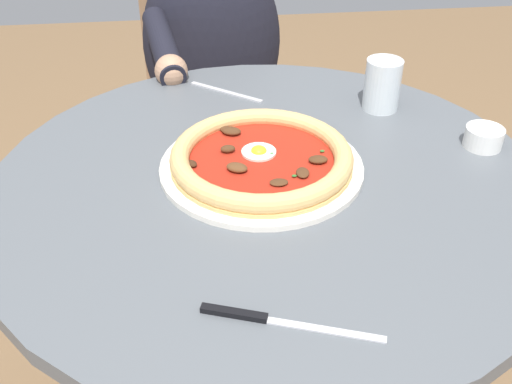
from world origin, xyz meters
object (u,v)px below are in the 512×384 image
diner_person (215,110)px  steak_knife (263,318)px  dining_table (268,267)px  fork_utensil (226,92)px  ramekin_capers (484,137)px  pizza_on_plate (261,159)px  cafe_chair_diner (209,81)px  water_glass (382,88)px

diner_person → steak_knife: bearing=-89.6°
dining_table → fork_utensil: 0.38m
dining_table → ramekin_capers: (0.38, 0.05, 0.22)m
ramekin_capers → fork_utensil: bearing=148.1°
pizza_on_plate → ramekin_capers: size_ratio=5.07×
steak_knife → diner_person: 1.04m
pizza_on_plate → diner_person: size_ratio=0.29×
diner_person → cafe_chair_diner: diner_person is taller
pizza_on_plate → ramekin_capers: bearing=4.2°
diner_person → ramekin_capers: bearing=-56.4°
fork_utensil → diner_person: size_ratio=0.12×
ramekin_capers → cafe_chair_diner: bearing=119.2°
diner_person → pizza_on_plate: bearing=-86.2°
pizza_on_plate → steak_knife: size_ratio=1.57×
fork_utensil → diner_person: bearing=91.3°
ramekin_capers → fork_utensil: (-0.43, 0.27, -0.02)m
diner_person → cafe_chair_diner: (-0.01, 0.14, 0.03)m
cafe_chair_diner → ramekin_capers: bearing=-60.8°
dining_table → ramekin_capers: ramekin_capers is taller
water_glass → cafe_chair_diner: size_ratio=0.11×
pizza_on_plate → fork_utensil: bearing=97.0°
pizza_on_plate → diner_person: (-0.05, 0.69, -0.26)m
fork_utensil → diner_person: (-0.01, 0.39, -0.24)m
water_glass → steak_knife: 0.60m
water_glass → cafe_chair_diner: cafe_chair_diner is taller
fork_utensil → steak_knife: bearing=-90.2°
pizza_on_plate → fork_utensil: pizza_on_plate is taller
steak_knife → ramekin_capers: bearing=39.8°
ramekin_capers → diner_person: bearing=123.6°
steak_knife → cafe_chair_diner: 1.18m
water_glass → diner_person: size_ratio=0.09×
pizza_on_plate → diner_person: bearing=93.8°
steak_knife → fork_utensil: (0.00, 0.62, -0.00)m
water_glass → ramekin_capers: (0.14, -0.16, -0.02)m
pizza_on_plate → steak_knife: (-0.04, -0.33, -0.02)m
ramekin_capers → water_glass: bearing=130.0°
steak_knife → cafe_chair_diner: bearing=90.8°
pizza_on_plate → fork_utensil: size_ratio=2.37×
water_glass → cafe_chair_diner: (-0.31, 0.64, -0.26)m
steak_knife → ramekin_capers: ramekin_capers is taller
dining_table → water_glass: 0.40m
fork_utensil → ramekin_capers: bearing=-31.9°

